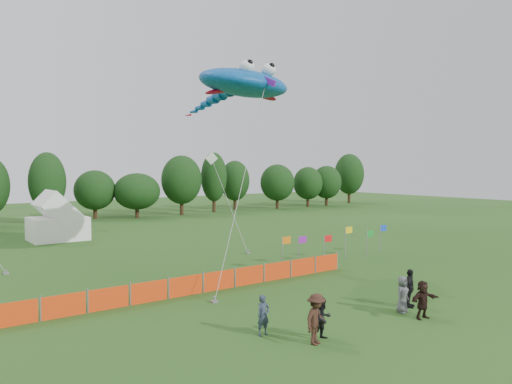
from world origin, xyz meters
TOP-DOWN VIEW (x-y plane):
  - ground at (0.00, 0.00)m, footprint 160.00×160.00m
  - treeline at (1.61, 44.93)m, footprint 104.57×8.78m
  - tent_right at (-3.53, 30.58)m, footprint 4.76×3.81m
  - barrier_fence at (-2.70, 7.02)m, footprint 19.90×0.06m
  - flag_row at (9.17, 8.91)m, footprint 10.73×0.77m
  - spectator_a at (-4.17, -0.04)m, footprint 0.59×0.40m
  - spectator_b at (-2.64, -1.74)m, footprint 0.79×0.62m
  - spectator_c at (-3.21, -1.98)m, footprint 1.39×1.06m
  - spectator_d at (3.64, -1.07)m, footprint 1.13×0.86m
  - spectator_e at (2.68, -1.39)m, footprint 0.90×0.69m
  - spectator_f at (2.62, -2.48)m, footprint 1.59×0.70m
  - stingray_kite at (2.37, 10.80)m, footprint 9.55×14.13m
  - small_kite_white at (6.70, 19.69)m, footprint 1.72×7.06m

SIDE VIEW (x-z plane):
  - ground at x=0.00m, z-range 0.00..0.00m
  - barrier_fence at x=-2.70m, z-range 0.00..1.00m
  - spectator_a at x=-4.17m, z-range 0.00..1.59m
  - spectator_b at x=-2.64m, z-range 0.00..1.61m
  - spectator_e at x=2.68m, z-range 0.00..1.64m
  - spectator_f at x=2.62m, z-range 0.00..1.65m
  - spectator_d at x=3.64m, z-range 0.00..1.79m
  - spectator_c at x=-3.21m, z-range 0.00..1.90m
  - flag_row at x=9.17m, z-range 0.24..2.54m
  - tent_right at x=-3.53m, z-range 0.02..3.37m
  - treeline at x=1.61m, z-range 0.00..8.36m
  - small_kite_white at x=6.70m, z-range 1.13..8.94m
  - stingray_kite at x=2.37m, z-range 5.24..18.11m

